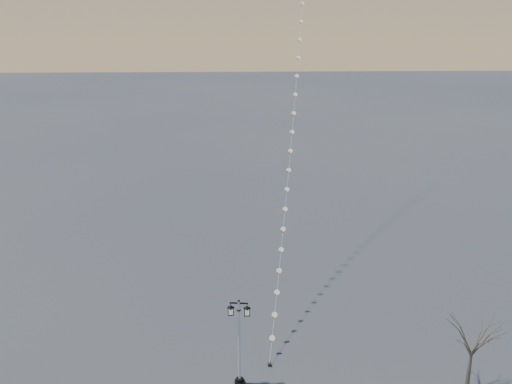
{
  "coord_description": "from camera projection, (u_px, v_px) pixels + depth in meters",
  "views": [
    {
      "loc": [
        -2.4,
        -21.79,
        17.04
      ],
      "look_at": [
        -1.31,
        5.98,
        7.94
      ],
      "focal_mm": 38.27,
      "sensor_mm": 36.0,
      "label": 1
    }
  ],
  "objects": [
    {
      "name": "street_lamp",
      "position": [
        239.0,
        338.0,
        25.64
      ],
      "size": [
        1.15,
        0.51,
        4.55
      ],
      "rotation": [
        0.0,
        0.0,
        -0.11
      ],
      "color": "black",
      "rests_on": "ground"
    },
    {
      "name": "bare_tree",
      "position": [
        473.0,
        341.0,
        25.43
      ],
      "size": [
        2.17,
        2.17,
        3.6
      ],
      "rotation": [
        0.0,
        0.0,
        0.29
      ],
      "color": "brown",
      "rests_on": "ground"
    },
    {
      "name": "kite_train",
      "position": [
        299.0,
        23.0,
        37.56
      ],
      "size": [
        6.33,
        31.9,
        33.1
      ],
      "rotation": [
        0.0,
        0.0,
        -0.33
      ],
      "color": "#2F2419",
      "rests_on": "ground"
    }
  ]
}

